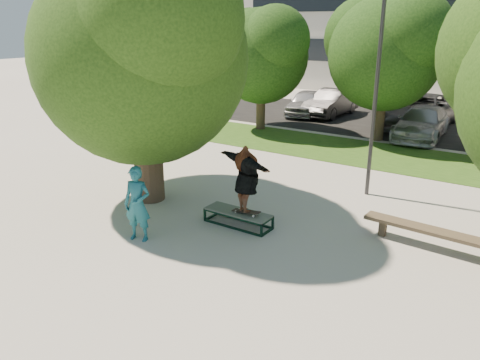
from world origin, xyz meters
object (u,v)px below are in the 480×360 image
Objects in this scene: car_silver_a at (306,103)px; car_grey at (419,111)px; grind_box at (238,218)px; car_silver_b at (422,123)px; car_dark at (331,103)px; tree_left at (141,45)px; bystander at (137,204)px; bench at (433,233)px; lamppost at (376,91)px.

car_grey is (6.12, -0.01, 0.13)m from car_silver_a.
grind_box is 0.44× the size of car_silver_a.
car_silver_b is at bearing 83.30° from grind_box.
car_dark is (1.29, 0.50, 0.04)m from car_silver_a.
tree_left reaches higher than grind_box.
car_silver_a is 0.68× the size of car_grey.
car_dark is at bearing 92.71° from tree_left.
bystander is 6.92m from bench.
car_silver_a is at bearing 124.60° from lamppost.
tree_left is 1.20× the size of car_grey.
lamppost is at bearing 36.42° from tree_left.
car_silver_a is (-3.79, 16.69, -0.23)m from bystander.
tree_left reaches higher than car_silver_a.
tree_left is 15.43m from car_dark.
grind_box is 2.63m from bystander.
car_silver_b is (-3.00, 11.21, 0.28)m from bench.
lamppost reaches higher than car_silver_b.
tree_left reaches higher than car_dark.
bench is 13.76m from car_grey.
bystander reaches higher than car_dark.
car_dark is 0.92× the size of car_silver_b.
car_grey is at bearing 108.99° from bench.
car_grey is (4.13, 14.45, -3.60)m from tree_left.
car_silver_b is at bearing -28.16° from car_silver_a.
lamppost is at bearing 136.24° from bench.
car_dark is at bearing 151.81° from car_silver_b.
bystander is at bearing -119.73° from lamppost.
car_dark is at bearing 104.84° from grind_box.
tree_left is 2.21× the size of bench.
lamppost reaches higher than bench.
car_grey is at bearing 96.31° from lamppost.
car_dark reaches higher than car_silver_a.
car_dark is 6.07m from car_silver_b.
lamppost reaches higher than car_silver_a.
tree_left is 1.49× the size of car_silver_b.
car_dark is 4.86m from car_grey.
lamppost is 8.86m from car_silver_b.
tree_left is at bearing -114.37° from car_silver_b.
car_silver_a is at bearing -178.49° from car_grey.
car_silver_b is at bearing 108.52° from bench.
bench is 11.61m from car_silver_b.
lamppost is at bearing 64.24° from grind_box.
bench is 0.54× the size of car_grey.
bench is at bearing 12.65° from bystander.
tree_left is at bearing -104.32° from car_grey.
bench is 16.49m from car_silver_a.
tree_left reaches higher than car_grey.
bystander is at bearing -96.35° from car_grey.
lamppost is (5.29, 3.91, -1.27)m from tree_left.
car_dark is (-0.71, 14.96, -3.69)m from tree_left.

